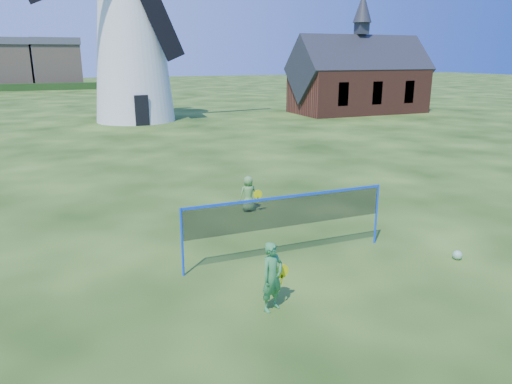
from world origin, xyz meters
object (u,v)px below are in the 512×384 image
object	(u,v)px
badminton_net	(287,212)
chapel	(359,80)
play_ball	(457,255)
player_boy	(248,194)
player_girl	(272,277)
windmill	(131,36)

from	to	relation	value
badminton_net	chapel	bearing A→B (deg)	53.17
play_ball	chapel	bearing A→B (deg)	60.38
chapel	player_boy	distance (m)	28.74
chapel	player_girl	size ratio (longest dim) A/B	8.52
chapel	player_girl	xyz separation A→B (m)	(-20.38, -27.53, -2.05)
badminton_net	play_ball	distance (m)	4.15
player_girl	play_ball	bearing A→B (deg)	-16.81
badminton_net	player_girl	world-z (taller)	badminton_net
chapel	badminton_net	bearing A→B (deg)	-126.83
windmill	chapel	bearing A→B (deg)	-4.52
windmill	player_girl	bearing A→B (deg)	-93.80
chapel	play_ball	distance (m)	31.28
windmill	chapel	distance (m)	18.80
player_girl	play_ball	size ratio (longest dim) A/B	6.10
windmill	chapel	size ratio (longest dim) A/B	1.55
windmill	player_girl	size ratio (longest dim) A/B	13.23
windmill	player_boy	bearing A→B (deg)	-90.37
badminton_net	player_boy	size ratio (longest dim) A/B	4.58
windmill	play_ball	bearing A→B (deg)	-83.89
windmill	player_girl	xyz separation A→B (m)	(-1.93, -28.99, -5.33)
windmill	chapel	world-z (taller)	windmill
chapel	badminton_net	xyz separation A→B (m)	(-19.09, -25.49, -1.58)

